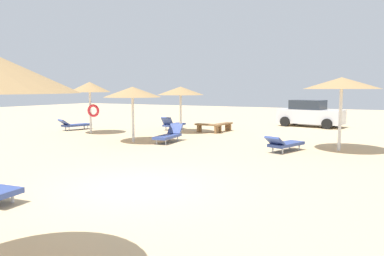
{
  "coord_description": "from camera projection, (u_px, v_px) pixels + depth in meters",
  "views": [
    {
      "loc": [
        5.4,
        -7.23,
        2.44
      ],
      "look_at": [
        0.0,
        3.0,
        1.2
      ],
      "focal_mm": 34.23,
      "sensor_mm": 36.0,
      "label": 1
    }
  ],
  "objects": [
    {
      "name": "lounger_0",
      "position": [
        75.0,
        125.0,
        21.79
      ],
      "size": [
        1.18,
        2.0,
        0.68
      ],
      "color": "#33478C",
      "rests_on": "ground"
    },
    {
      "name": "parasol_0",
      "position": [
        90.0,
        88.0,
        19.94
      ],
      "size": [
        2.26,
        2.26,
        2.82
      ],
      "color": "silver",
      "rests_on": "ground"
    },
    {
      "name": "lounger_7",
      "position": [
        173.0,
        124.0,
        22.01
      ],
      "size": [
        0.66,
        1.85,
        0.81
      ],
      "color": "#33478C",
      "rests_on": "ground"
    },
    {
      "name": "lounger_6",
      "position": [
        284.0,
        144.0,
        14.24
      ],
      "size": [
        1.22,
        2.01,
        0.67
      ],
      "color": "#33478C",
      "rests_on": "ground"
    },
    {
      "name": "bench_2",
      "position": [
        208.0,
        127.0,
        20.38
      ],
      "size": [
        1.52,
        0.48,
        0.49
      ],
      "color": "brown",
      "rests_on": "ground"
    },
    {
      "name": "bench_1",
      "position": [
        223.0,
        126.0,
        20.92
      ],
      "size": [
        0.6,
        1.54,
        0.49
      ],
      "color": "brown",
      "rests_on": "ground"
    },
    {
      "name": "lounger_5",
      "position": [
        169.0,
        135.0,
        16.76
      ],
      "size": [
        0.77,
        1.9,
        0.79
      ],
      "color": "#33478C",
      "rests_on": "ground"
    },
    {
      "name": "ground_plane",
      "position": [
        136.0,
        187.0,
        9.12
      ],
      "size": [
        80.0,
        80.0,
        0.0
      ],
      "primitive_type": "plane",
      "color": "#D1B284"
    },
    {
      "name": "parasol_6",
      "position": [
        342.0,
        83.0,
        14.16
      ],
      "size": [
        2.89,
        2.89,
        2.89
      ],
      "color": "silver",
      "rests_on": "ground"
    },
    {
      "name": "parasol_5",
      "position": [
        133.0,
        92.0,
        16.65
      ],
      "size": [
        2.64,
        2.64,
        2.54
      ],
      "color": "silver",
      "rests_on": "ground"
    },
    {
      "name": "parasol_7",
      "position": [
        181.0,
        91.0,
        20.37
      ],
      "size": [
        2.61,
        2.61,
        2.56
      ],
      "color": "silver",
      "rests_on": "ground"
    },
    {
      "name": "parked_car",
      "position": [
        310.0,
        114.0,
        23.68
      ],
      "size": [
        4.24,
        2.54,
        1.72
      ],
      "color": "silver",
      "rests_on": "ground"
    }
  ]
}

